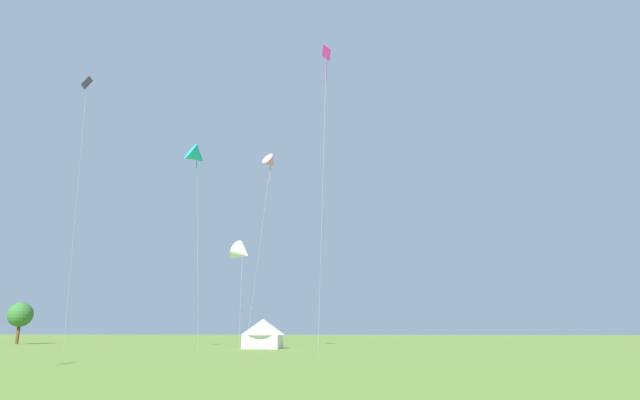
{
  "coord_description": "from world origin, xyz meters",
  "views": [
    {
      "loc": [
        3.05,
        -3.03,
        2.1
      ],
      "look_at": [
        0.0,
        32.0,
        10.57
      ],
      "focal_mm": 30.12,
      "sensor_mm": 36.0,
      "label": 1
    }
  ],
  "objects_px": {
    "kite_white_delta": "(242,253)",
    "kite_cyan_delta": "(197,156)",
    "kite_magenta_diamond": "(326,63)",
    "kite_pink_delta": "(271,162)",
    "kite_black_diamond": "(86,92)",
    "festival_tent_right": "(263,332)",
    "tree_distant_right": "(20,315)"
  },
  "relations": [
    {
      "from": "kite_pink_delta",
      "to": "kite_cyan_delta",
      "type": "height_order",
      "value": "kite_cyan_delta"
    },
    {
      "from": "kite_black_diamond",
      "to": "tree_distant_right",
      "type": "relative_size",
      "value": 4.75
    },
    {
      "from": "kite_magenta_diamond",
      "to": "kite_black_diamond",
      "type": "distance_m",
      "value": 24.96
    },
    {
      "from": "kite_white_delta",
      "to": "kite_cyan_delta",
      "type": "height_order",
      "value": "kite_cyan_delta"
    },
    {
      "from": "kite_black_diamond",
      "to": "festival_tent_right",
      "type": "distance_m",
      "value": 31.63
    },
    {
      "from": "kite_magenta_diamond",
      "to": "festival_tent_right",
      "type": "bearing_deg",
      "value": 121.93
    },
    {
      "from": "kite_white_delta",
      "to": "kite_cyan_delta",
      "type": "xyz_separation_m",
      "value": [
        -5.43,
        -1.24,
        11.08
      ]
    },
    {
      "from": "kite_black_diamond",
      "to": "festival_tent_right",
      "type": "bearing_deg",
      "value": 34.83
    },
    {
      "from": "kite_black_diamond",
      "to": "kite_pink_delta",
      "type": "bearing_deg",
      "value": 34.12
    },
    {
      "from": "kite_magenta_diamond",
      "to": "kite_cyan_delta",
      "type": "relative_size",
      "value": 1.28
    },
    {
      "from": "kite_black_diamond",
      "to": "festival_tent_right",
      "type": "xyz_separation_m",
      "value": [
        16.82,
        11.7,
        -24.1
      ]
    },
    {
      "from": "kite_white_delta",
      "to": "festival_tent_right",
      "type": "distance_m",
      "value": 9.11
    },
    {
      "from": "kite_magenta_diamond",
      "to": "kite_pink_delta",
      "type": "bearing_deg",
      "value": 120.57
    },
    {
      "from": "kite_black_diamond",
      "to": "kite_white_delta",
      "type": "height_order",
      "value": "kite_black_diamond"
    },
    {
      "from": "kite_pink_delta",
      "to": "kite_cyan_delta",
      "type": "relative_size",
      "value": 0.98
    },
    {
      "from": "kite_magenta_diamond",
      "to": "festival_tent_right",
      "type": "height_order",
      "value": "kite_magenta_diamond"
    },
    {
      "from": "tree_distant_right",
      "to": "kite_white_delta",
      "type": "bearing_deg",
      "value": -24.0
    },
    {
      "from": "kite_pink_delta",
      "to": "kite_magenta_diamond",
      "type": "distance_m",
      "value": 16.1
    },
    {
      "from": "kite_magenta_diamond",
      "to": "kite_white_delta",
      "type": "distance_m",
      "value": 22.74
    },
    {
      "from": "tree_distant_right",
      "to": "kite_pink_delta",
      "type": "bearing_deg",
      "value": -20.4
    },
    {
      "from": "kite_pink_delta",
      "to": "kite_cyan_delta",
      "type": "distance_m",
      "value": 8.6
    },
    {
      "from": "kite_cyan_delta",
      "to": "festival_tent_right",
      "type": "distance_m",
      "value": 21.38
    },
    {
      "from": "kite_cyan_delta",
      "to": "festival_tent_right",
      "type": "relative_size",
      "value": 4.7
    },
    {
      "from": "kite_pink_delta",
      "to": "kite_white_delta",
      "type": "relative_size",
      "value": 1.9
    },
    {
      "from": "kite_cyan_delta",
      "to": "tree_distant_right",
      "type": "distance_m",
      "value": 39.17
    },
    {
      "from": "kite_pink_delta",
      "to": "kite_black_diamond",
      "type": "bearing_deg",
      "value": -145.88
    },
    {
      "from": "kite_pink_delta",
      "to": "kite_white_delta",
      "type": "distance_m",
      "value": 11.46
    },
    {
      "from": "kite_magenta_diamond",
      "to": "festival_tent_right",
      "type": "distance_m",
      "value": 29.72
    },
    {
      "from": "kite_white_delta",
      "to": "kite_black_diamond",
      "type": "bearing_deg",
      "value": -145.45
    },
    {
      "from": "kite_black_diamond",
      "to": "kite_cyan_delta",
      "type": "distance_m",
      "value": 13.42
    },
    {
      "from": "kite_pink_delta",
      "to": "tree_distant_right",
      "type": "bearing_deg",
      "value": 159.6
    },
    {
      "from": "kite_black_diamond",
      "to": "tree_distant_right",
      "type": "distance_m",
      "value": 40.13
    }
  ]
}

